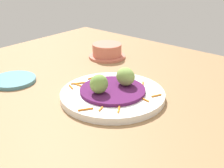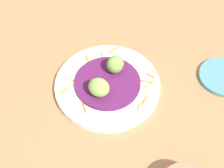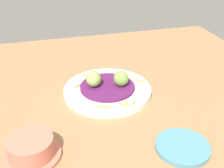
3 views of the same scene
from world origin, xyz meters
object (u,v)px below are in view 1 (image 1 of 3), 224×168
main_plate (113,95)px  side_plate_small (14,80)px  terracotta_bowl (107,51)px  guac_scoop_left (99,84)px  guac_scoop_center (125,76)px

main_plate → side_plate_small: bearing=110.6°
main_plate → terracotta_bowl: size_ratio=2.07×
terracotta_bowl → guac_scoop_left: bearing=-142.0°
side_plate_small → guac_scoop_center: bearing=-63.5°
main_plate → side_plate_small: main_plate is taller
guac_scoop_center → main_plate: bearing=166.0°
main_plate → guac_scoop_center: (3.89, -0.97, 4.01)cm
guac_scoop_left → guac_scoop_center: (7.77, -1.93, -0.02)cm
main_plate → terracotta_bowl: bearing=43.8°
main_plate → side_plate_small: 29.67cm
guac_scoop_center → side_plate_small: size_ratio=0.41×
side_plate_small → terracotta_bowl: terracotta_bowl is taller
guac_scoop_left → terracotta_bowl: size_ratio=0.37×
main_plate → guac_scoop_left: size_ratio=5.55×
main_plate → guac_scoop_center: bearing=-14.0°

